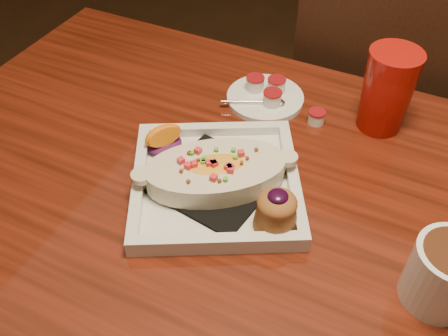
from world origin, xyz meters
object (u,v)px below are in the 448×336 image
at_px(table, 298,270).
at_px(plate, 220,179).
at_px(chair_far, 372,121).
at_px(saucer, 265,96).
at_px(red_tumbler, 387,91).
at_px(coffee_mug, 448,274).

distance_m(table, plate, 0.20).
relative_size(chair_far, saucer, 6.06).
relative_size(table, chair_far, 1.61).
bearing_deg(plate, red_tumbler, 27.72).
bearing_deg(coffee_mug, chair_far, 107.30).
bearing_deg(table, saucer, 122.93).
height_order(plate, red_tumbler, red_tumbler).
relative_size(table, coffee_mug, 11.11).
bearing_deg(red_tumbler, plate, -124.46).
relative_size(table, saucer, 9.77).
xyz_separation_m(table, coffee_mug, (0.20, -0.02, 0.15)).
bearing_deg(coffee_mug, plate, 172.80).
bearing_deg(chair_far, red_tumbler, 96.69).
xyz_separation_m(plate, saucer, (-0.03, 0.26, -0.02)).
bearing_deg(red_tumbler, table, -97.05).
xyz_separation_m(coffee_mug, saucer, (-0.38, 0.31, -0.04)).
bearing_deg(plate, coffee_mug, -35.58).
distance_m(table, chair_far, 0.65).
distance_m(saucer, red_tumbler, 0.23).
height_order(table, chair_far, chair_far).
relative_size(coffee_mug, red_tumbler, 0.86).
height_order(plate, coffee_mug, coffee_mug).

